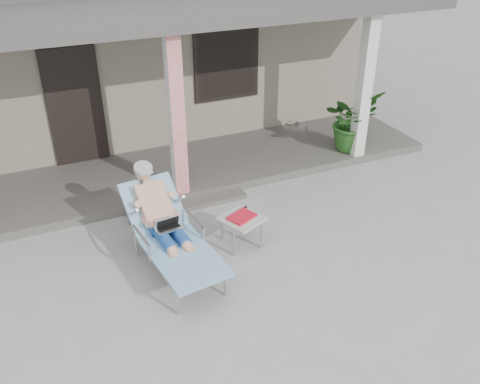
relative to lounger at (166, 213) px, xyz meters
name	(u,v)px	position (x,y,z in m)	size (l,w,h in m)	color
ground	(232,272)	(0.70, -0.56, -0.81)	(60.00, 60.00, 0.00)	#9E9E99
house	(116,42)	(0.70, 5.94, 0.85)	(10.40, 5.40, 3.30)	gray
porch_deck	(167,173)	(0.70, 2.44, -0.74)	(10.00, 2.00, 0.15)	#605B56
porch_overhang	(155,18)	(0.70, 2.39, 1.98)	(10.00, 2.30, 2.85)	silver
porch_step	(187,205)	(0.70, 1.29, -0.77)	(2.00, 0.30, 0.07)	#605B56
lounger	(166,213)	(0.00, 0.00, 0.00)	(0.99, 2.08, 1.32)	#B7B7BC
side_table	(242,220)	(1.09, 0.00, -0.40)	(0.71, 0.71, 0.48)	#ADAEA9
potted_palm	(351,120)	(4.22, 1.88, -0.08)	(1.04, 0.90, 1.16)	#26591E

